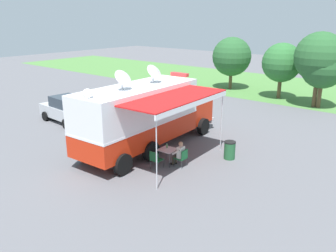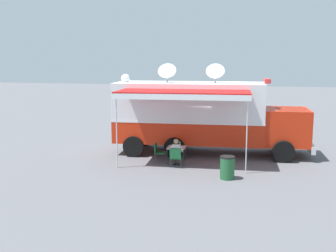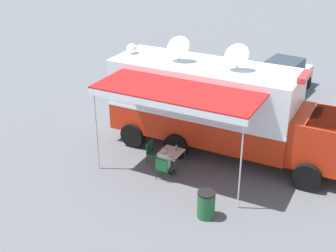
{
  "view_description": "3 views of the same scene",
  "coord_description": "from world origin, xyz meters",
  "px_view_note": "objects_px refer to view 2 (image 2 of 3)",
  "views": [
    {
      "loc": [
        12.15,
        -12.11,
        6.81
      ],
      "look_at": [
        1.73,
        0.32,
        1.7
      ],
      "focal_mm": 37.13,
      "sensor_mm": 36.0,
      "label": 1
    },
    {
      "loc": [
        19.93,
        3.41,
        4.71
      ],
      "look_at": [
        1.84,
        -0.65,
        1.63
      ],
      "focal_mm": 44.2,
      "sensor_mm": 36.0,
      "label": 2
    },
    {
      "loc": [
        15.11,
        7.41,
        8.96
      ],
      "look_at": [
        1.68,
        -0.61,
        1.48
      ],
      "focal_mm": 49.75,
      "sensor_mm": 36.0,
      "label": 3
    }
  ],
  "objects_px": {
    "folding_table": "(176,148)",
    "folding_chair_at_table": "(176,156)",
    "seated_responder": "(176,152)",
    "folding_chair_beside_table": "(158,151)",
    "command_truck": "(204,115)",
    "water_bottle": "(180,144)",
    "trash_bin": "(227,168)",
    "car_behind_truck": "(220,115)"
  },
  "relations": [
    {
      "from": "water_bottle",
      "to": "folding_table",
      "type": "bearing_deg",
      "value": -40.39
    },
    {
      "from": "water_bottle",
      "to": "trash_bin",
      "type": "relative_size",
      "value": 0.25
    },
    {
      "from": "command_truck",
      "to": "folding_chair_beside_table",
      "type": "xyz_separation_m",
      "value": [
        2.12,
        -1.79,
        -1.43
      ]
    },
    {
      "from": "folding_chair_beside_table",
      "to": "folding_table",
      "type": "bearing_deg",
      "value": 88.21
    },
    {
      "from": "folding_chair_beside_table",
      "to": "car_behind_truck",
      "type": "distance_m",
      "value": 9.86
    },
    {
      "from": "folding_chair_at_table",
      "to": "seated_responder",
      "type": "relative_size",
      "value": 0.7
    },
    {
      "from": "folding_chair_beside_table",
      "to": "seated_responder",
      "type": "relative_size",
      "value": 0.7
    },
    {
      "from": "folding_table",
      "to": "seated_responder",
      "type": "bearing_deg",
      "value": 11.28
    },
    {
      "from": "trash_bin",
      "to": "folding_chair_at_table",
      "type": "bearing_deg",
      "value": -117.45
    },
    {
      "from": "folding_chair_at_table",
      "to": "car_behind_truck",
      "type": "relative_size",
      "value": 0.2
    },
    {
      "from": "water_bottle",
      "to": "command_truck",
      "type": "bearing_deg",
      "value": 157.79
    },
    {
      "from": "seated_responder",
      "to": "folding_chair_at_table",
      "type": "bearing_deg",
      "value": 3.48
    },
    {
      "from": "folding_chair_at_table",
      "to": "seated_responder",
      "type": "height_order",
      "value": "seated_responder"
    },
    {
      "from": "water_bottle",
      "to": "folding_chair_at_table",
      "type": "bearing_deg",
      "value": 0.35
    },
    {
      "from": "folding_chair_at_table",
      "to": "trash_bin",
      "type": "height_order",
      "value": "trash_bin"
    },
    {
      "from": "folding_table",
      "to": "car_behind_truck",
      "type": "bearing_deg",
      "value": 173.99
    },
    {
      "from": "water_bottle",
      "to": "seated_responder",
      "type": "distance_m",
      "value": 0.78
    },
    {
      "from": "water_bottle",
      "to": "car_behind_truck",
      "type": "bearing_deg",
      "value": 174.66
    },
    {
      "from": "water_bottle",
      "to": "folding_chair_at_table",
      "type": "distance_m",
      "value": 1.0
    },
    {
      "from": "folding_table",
      "to": "folding_chair_at_table",
      "type": "height_order",
      "value": "folding_chair_at_table"
    },
    {
      "from": "folding_chair_at_table",
      "to": "folding_chair_beside_table",
      "type": "height_order",
      "value": "same"
    },
    {
      "from": "folding_chair_at_table",
      "to": "seated_responder",
      "type": "bearing_deg",
      "value": -176.52
    },
    {
      "from": "car_behind_truck",
      "to": "seated_responder",
      "type": "bearing_deg",
      "value": -4.98
    },
    {
      "from": "command_truck",
      "to": "folding_table",
      "type": "bearing_deg",
      "value": -23.71
    },
    {
      "from": "command_truck",
      "to": "seated_responder",
      "type": "height_order",
      "value": "command_truck"
    },
    {
      "from": "folding_table",
      "to": "seated_responder",
      "type": "height_order",
      "value": "seated_responder"
    },
    {
      "from": "command_truck",
      "to": "water_bottle",
      "type": "distance_m",
      "value": 2.43
    },
    {
      "from": "water_bottle",
      "to": "folding_chair_at_table",
      "type": "xyz_separation_m",
      "value": [
        0.95,
        0.01,
        -0.32
      ]
    },
    {
      "from": "water_bottle",
      "to": "trash_bin",
      "type": "distance_m",
      "value": 3.18
    },
    {
      "from": "seated_responder",
      "to": "folding_chair_beside_table",
      "type": "bearing_deg",
      "value": -123.28
    },
    {
      "from": "folding_chair_beside_table",
      "to": "car_behind_truck",
      "type": "bearing_deg",
      "value": 169.05
    },
    {
      "from": "command_truck",
      "to": "folding_chair_at_table",
      "type": "relative_size",
      "value": 11.06
    },
    {
      "from": "trash_bin",
      "to": "car_behind_truck",
      "type": "bearing_deg",
      "value": -173.08
    },
    {
      "from": "folding_chair_beside_table",
      "to": "seated_responder",
      "type": "height_order",
      "value": "seated_responder"
    },
    {
      "from": "car_behind_truck",
      "to": "folding_table",
      "type": "bearing_deg",
      "value": -6.01
    },
    {
      "from": "folding_chair_at_table",
      "to": "folding_chair_beside_table",
      "type": "bearing_deg",
      "value": -130.05
    },
    {
      "from": "water_bottle",
      "to": "folding_chair_beside_table",
      "type": "relative_size",
      "value": 0.26
    },
    {
      "from": "water_bottle",
      "to": "folding_chair_beside_table",
      "type": "distance_m",
      "value": 1.04
    },
    {
      "from": "folding_chair_beside_table",
      "to": "trash_bin",
      "type": "distance_m",
      "value": 3.86
    },
    {
      "from": "folding_chair_at_table",
      "to": "car_behind_truck",
      "type": "bearing_deg",
      "value": 175.17
    },
    {
      "from": "command_truck",
      "to": "folding_chair_at_table",
      "type": "bearing_deg",
      "value": -15.36
    },
    {
      "from": "folding_chair_beside_table",
      "to": "seated_responder",
      "type": "distance_m",
      "value": 1.17
    }
  ]
}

